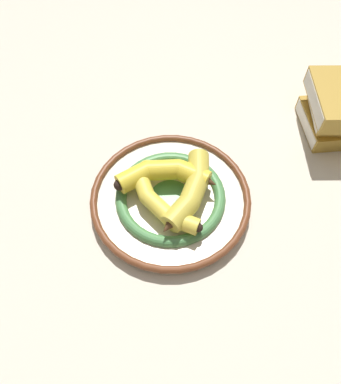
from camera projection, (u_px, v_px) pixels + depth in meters
The scene contains 5 objects.
ground_plane at pixel (177, 198), 0.73m from camera, with size 2.80×2.80×0.00m, color beige.
decorative_bowl at pixel (170, 198), 0.71m from camera, with size 0.30×0.30×0.03m.
banana_a at pixel (191, 192), 0.68m from camera, with size 0.19×0.07×0.04m.
banana_b at pixel (165, 174), 0.70m from camera, with size 0.11×0.17×0.04m.
banana_c at pixel (159, 203), 0.67m from camera, with size 0.09×0.18×0.03m.
Camera 1 is at (-0.34, -0.17, 0.62)m, focal length 35.00 mm.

